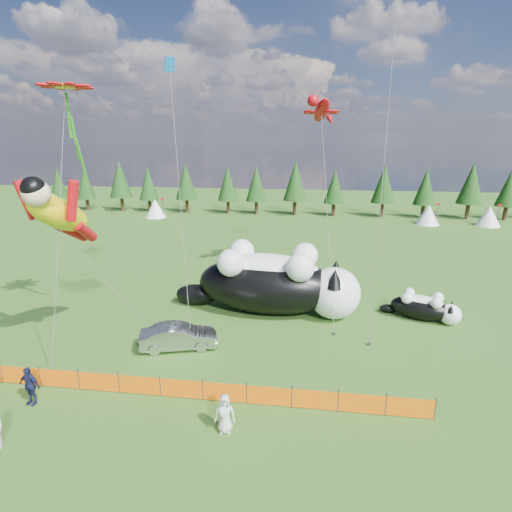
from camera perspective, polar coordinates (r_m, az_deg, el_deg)
The scene contains 13 objects.
ground at distance 22.08m, azimuth -8.05°, elevation -14.95°, with size 160.00×160.00×0.00m, color #0F3509.
safety_fence at distance 19.40m, azimuth -10.59°, elevation -18.13°, with size 22.06×0.06×1.10m.
tree_line at distance 63.80m, azimuth 2.79°, elevation 9.48°, with size 90.00×4.00×8.00m, color black, non-canonical shape.
festival_tents at distance 59.24m, azimuth 13.04°, elevation 6.03°, with size 50.00×3.20×2.80m, color white, non-canonical shape.
cat_large at distance 27.02m, azimuth 2.77°, elevation -3.65°, with size 12.88×5.36×4.65m.
cat_small at distance 28.55m, azimuth 22.92°, elevation -6.73°, with size 4.90×3.01×1.84m.
car at distance 23.38m, azimuth -11.00°, elevation -11.25°, with size 1.50×4.31×1.42m, color #ACACB1.
spectator_c at distance 21.11m, azimuth -29.63°, elevation -15.80°, with size 1.07×0.55×1.83m, color #141837.
spectator_e at distance 17.19m, azimuth -4.49°, elevation -21.55°, with size 0.82×0.54×1.68m, color silver.
superhero_kite at distance 22.69m, azimuth -26.27°, elevation 5.43°, with size 6.00×5.32×10.58m.
gecko_kite at distance 32.65m, azimuth 9.33°, elevation 19.79°, with size 3.53×13.19×16.86m.
flower_kite at distance 24.57m, azimuth -25.58°, elevation 20.63°, with size 2.98×6.28×14.70m.
diamond_kite_a at distance 24.64m, azimuth -12.13°, elevation 23.77°, with size 2.17×4.00×16.29m.
Camera 1 is at (5.48, -18.14, 11.33)m, focal length 28.00 mm.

